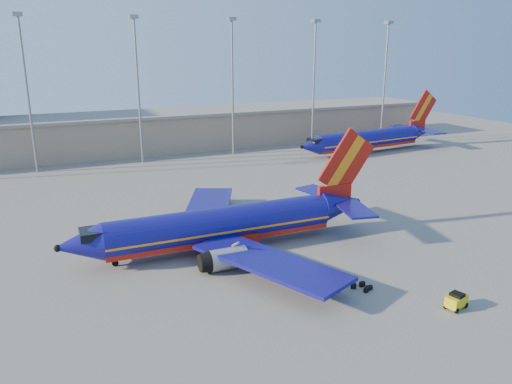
% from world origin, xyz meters
% --- Properties ---
extents(ground, '(220.00, 220.00, 0.00)m').
position_xyz_m(ground, '(0.00, 0.00, 0.00)').
color(ground, slate).
rests_on(ground, ground).
extents(terminal_building, '(122.00, 16.00, 8.50)m').
position_xyz_m(terminal_building, '(10.00, 58.00, 4.32)').
color(terminal_building, gray).
rests_on(terminal_building, ground).
extents(light_mast_row, '(101.60, 1.60, 28.65)m').
position_xyz_m(light_mast_row, '(5.00, 46.00, 17.55)').
color(light_mast_row, gray).
rests_on(light_mast_row, ground).
extents(aircraft_main, '(39.06, 37.61, 13.23)m').
position_xyz_m(aircraft_main, '(-5.19, -3.25, 2.83)').
color(aircraft_main, navy).
rests_on(aircraft_main, ground).
extents(aircraft_second, '(39.00, 15.13, 13.21)m').
position_xyz_m(aircraft_second, '(43.86, 35.33, 3.03)').
color(aircraft_second, navy).
rests_on(aircraft_second, ground).
extents(baggage_tug, '(2.35, 1.75, 1.51)m').
position_xyz_m(baggage_tug, '(8.51, -25.15, 0.78)').
color(baggage_tug, gold).
rests_on(baggage_tug, ground).
extents(luggage_pile, '(1.91, 1.59, 0.54)m').
position_xyz_m(luggage_pile, '(3.04, -18.68, 0.23)').
color(luggage_pile, black).
rests_on(luggage_pile, ground).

